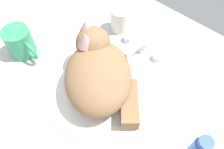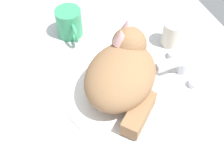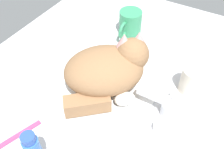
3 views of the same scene
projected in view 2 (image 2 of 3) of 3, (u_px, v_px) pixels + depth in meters
The scene contains 6 objects.
ground_plane at pixel (120, 95), 79.15cm from camera, with size 110.00×82.50×3.00cm, color silver.
sink_basin at pixel (120, 90), 77.62cm from camera, with size 30.05×30.05×0.96cm, color white.
faucet at pixel (180, 66), 80.20cm from camera, with size 14.21×10.51×6.03cm.
cat at pixel (123, 71), 73.24cm from camera, with size 28.99×27.69×14.75cm.
coffee_mug at pixel (69, 23), 88.73cm from camera, with size 12.04×7.85×8.87cm.
rinse_cup at pixel (173, 34), 86.56cm from camera, with size 6.04×6.04×7.85cm.
Camera 2 is at (41.77, -19.23, 63.18)cm, focal length 46.93 mm.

